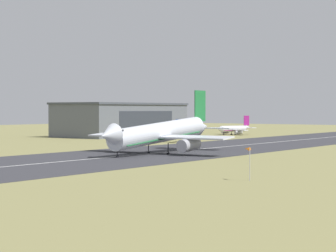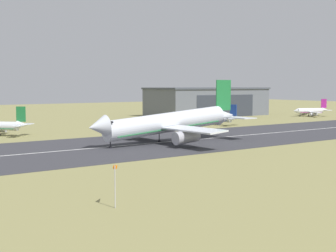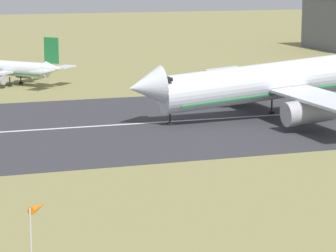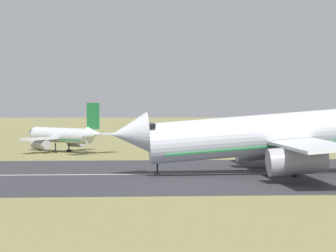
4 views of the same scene
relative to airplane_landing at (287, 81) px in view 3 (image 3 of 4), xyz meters
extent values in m
cube|color=#333338|center=(-9.18, 1.93, -5.65)|extent=(478.84, 48.31, 0.06)
cube|color=silver|center=(-9.18, 1.93, -5.62)|extent=(430.96, 0.70, 0.01)
cylinder|color=silver|center=(-0.41, -0.01, 0.19)|extent=(39.81, 6.62, 8.45)
cone|color=silver|center=(-22.59, -0.60, 0.19)|extent=(5.55, 5.71, 5.92)
cube|color=black|center=(-19.84, -0.53, 1.30)|extent=(1.25, 4.76, 0.52)
cube|color=#1E7238|center=(-0.41, -0.01, -1.34)|extent=(35.48, 6.23, 2.81)
cube|color=silver|center=(-1.54, 12.68, -0.78)|extent=(6.67, 20.01, 0.85)
cylinder|color=#A8A8B2|center=(-2.72, 11.05, -2.76)|extent=(7.56, 3.65, 3.97)
cube|color=silver|center=(-0.86, -12.74, -0.78)|extent=(6.67, 20.01, 0.85)
cylinder|color=#A8A8B2|center=(-2.13, -11.18, -2.76)|extent=(7.56, 3.65, 3.97)
cylinder|color=black|center=(-18.89, -0.50, -4.14)|extent=(0.24, 0.24, 3.09)
cylinder|color=black|center=(-18.89, -0.50, -5.46)|extent=(0.84, 0.84, 0.44)
cylinder|color=black|center=(-0.79, 3.32, -4.14)|extent=(0.24, 0.24, 3.09)
cylinder|color=black|center=(-0.79, 3.32, -5.46)|extent=(0.84, 0.84, 0.44)
cylinder|color=black|center=(-0.61, -3.36, -4.14)|extent=(0.24, 0.24, 3.09)
cylinder|color=black|center=(-0.61, -3.36, -5.46)|extent=(0.84, 0.84, 0.44)
cylinder|color=silver|center=(-34.94, 47.52, -2.36)|extent=(12.92, 12.87, 2.89)
cone|color=silver|center=(-28.27, 40.89, -1.84)|extent=(4.30, 4.30, 2.61)
cube|color=#1E7238|center=(-34.94, 47.52, -3.16)|extent=(11.73, 11.69, 0.20)
cube|color=silver|center=(-31.47, 51.44, -2.87)|extent=(7.14, 7.16, 0.40)
cylinder|color=#A8A8B2|center=(-32.26, 51.37, -4.02)|extent=(3.93, 3.93, 1.79)
cube|color=#1E7238|center=(-28.64, 41.25, 1.54)|extent=(2.43, 2.42, 4.92)
cube|color=silver|center=(-25.77, 43.57, -1.93)|extent=(5.08, 5.08, 0.24)
cube|color=silver|center=(-30.94, 38.38, -1.93)|extent=(5.08, 5.08, 0.24)
cylinder|color=black|center=(-33.58, 48.62, -4.75)|extent=(0.24, 0.24, 1.87)
cylinder|color=black|center=(-33.58, 48.62, -5.46)|extent=(0.84, 0.84, 0.44)
cylinder|color=black|center=(-36.03, 46.15, -4.75)|extent=(0.24, 0.24, 1.87)
cylinder|color=black|center=(-36.03, 46.15, -5.46)|extent=(0.84, 0.84, 0.44)
cylinder|color=#B7B7BC|center=(-47.12, -54.01, -2.80)|extent=(0.14, 0.14, 5.76)
cone|color=orange|center=(-46.40, -53.11, -0.17)|extent=(1.72, 1.94, 0.60)
camera|label=1|loc=(-146.60, -108.07, 6.68)|focal=70.00mm
camera|label=2|loc=(-76.91, -108.07, 10.64)|focal=50.00mm
camera|label=3|loc=(-54.71, -108.07, 16.60)|focal=85.00mm
camera|label=4|loc=(-24.85, -108.07, 5.21)|focal=85.00mm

